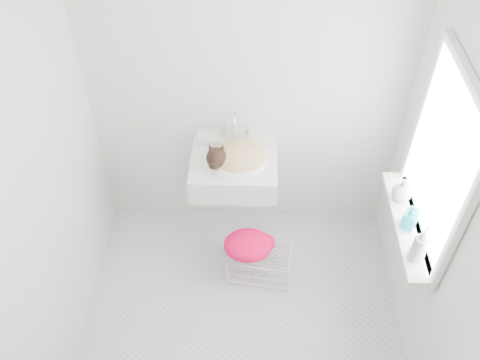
{
  "coord_description": "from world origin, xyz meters",
  "views": [
    {
      "loc": [
        0.06,
        -1.87,
        3.24
      ],
      "look_at": [
        -0.03,
        0.5,
        0.88
      ],
      "focal_mm": 38.33,
      "sensor_mm": 36.0,
      "label": 1
    }
  ],
  "objects_px": {
    "wire_rack": "(260,259)",
    "bottle_b": "(407,227)",
    "bottle_c": "(400,198)",
    "cat": "(236,156)",
    "sink": "(234,158)",
    "bottle_a": "(415,258)"
  },
  "relations": [
    {
      "from": "cat",
      "to": "bottle_c",
      "type": "relative_size",
      "value": 2.73
    },
    {
      "from": "bottle_c",
      "to": "bottle_b",
      "type": "bearing_deg",
      "value": -90.0
    },
    {
      "from": "cat",
      "to": "bottle_c",
      "type": "xyz_separation_m",
      "value": [
        1.06,
        -0.32,
        -0.04
      ]
    },
    {
      "from": "cat",
      "to": "wire_rack",
      "type": "distance_m",
      "value": 0.83
    },
    {
      "from": "sink",
      "to": "wire_rack",
      "type": "xyz_separation_m",
      "value": [
        0.2,
        -0.33,
        -0.7
      ]
    },
    {
      "from": "wire_rack",
      "to": "bottle_b",
      "type": "distance_m",
      "value": 1.15
    },
    {
      "from": "sink",
      "to": "bottle_c",
      "type": "distance_m",
      "value": 1.13
    },
    {
      "from": "sink",
      "to": "cat",
      "type": "xyz_separation_m",
      "value": [
        0.01,
        -0.02,
        0.04
      ]
    },
    {
      "from": "sink",
      "to": "wire_rack",
      "type": "relative_size",
      "value": 1.39
    },
    {
      "from": "cat",
      "to": "bottle_c",
      "type": "height_order",
      "value": "cat"
    },
    {
      "from": "sink",
      "to": "cat",
      "type": "bearing_deg",
      "value": -51.67
    },
    {
      "from": "cat",
      "to": "bottle_a",
      "type": "distance_m",
      "value": 1.33
    },
    {
      "from": "bottle_a",
      "to": "bottle_b",
      "type": "relative_size",
      "value": 1.18
    },
    {
      "from": "sink",
      "to": "bottle_b",
      "type": "bearing_deg",
      "value": -28.07
    },
    {
      "from": "sink",
      "to": "bottle_a",
      "type": "height_order",
      "value": "sink"
    },
    {
      "from": "wire_rack",
      "to": "bottle_c",
      "type": "distance_m",
      "value": 1.12
    },
    {
      "from": "wire_rack",
      "to": "bottle_b",
      "type": "bearing_deg",
      "value": -15.52
    },
    {
      "from": "wire_rack",
      "to": "bottle_c",
      "type": "xyz_separation_m",
      "value": [
        0.88,
        -0.01,
        0.7
      ]
    },
    {
      "from": "bottle_a",
      "to": "bottle_c",
      "type": "xyz_separation_m",
      "value": [
        0.0,
        0.47,
        0.0
      ]
    },
    {
      "from": "sink",
      "to": "bottle_c",
      "type": "height_order",
      "value": "sink"
    },
    {
      "from": "bottle_b",
      "to": "bottle_a",
      "type": "bearing_deg",
      "value": -90.0
    },
    {
      "from": "cat",
      "to": "bottle_b",
      "type": "height_order",
      "value": "cat"
    }
  ]
}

